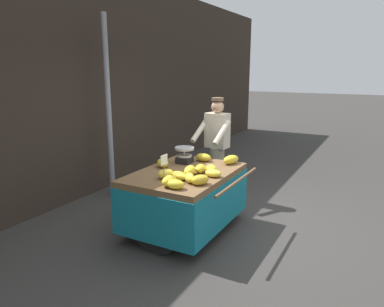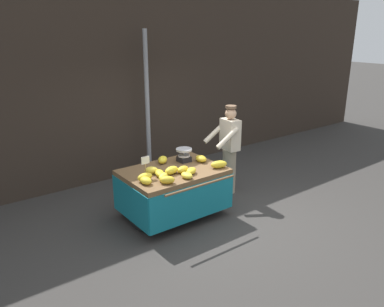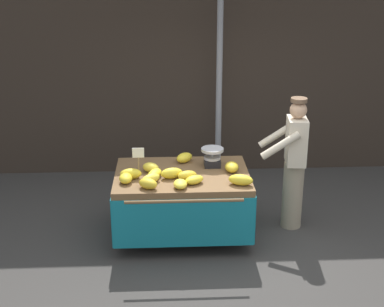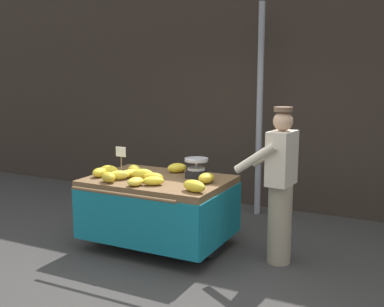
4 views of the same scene
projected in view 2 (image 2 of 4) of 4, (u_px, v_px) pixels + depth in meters
ground_plane at (216, 217)px, 6.50m from camera, size 60.00×60.00×0.00m
back_wall at (132, 84)px, 8.03m from camera, size 16.00×0.24×3.86m
street_pole at (147, 107)px, 7.82m from camera, size 0.09×0.09×3.05m
banana_cart at (173, 182)px, 6.37m from camera, size 1.65×1.36×0.84m
weighing_scale at (184, 155)px, 6.65m from camera, size 0.28×0.28×0.24m
price_sign at (145, 162)px, 5.92m from camera, size 0.14×0.01×0.34m
banana_bunch_0 at (187, 175)px, 5.94m from camera, size 0.16×0.22×0.09m
banana_bunch_1 at (201, 159)px, 6.65m from camera, size 0.18×0.25×0.12m
banana_bunch_2 at (160, 173)px, 6.01m from camera, size 0.23×0.29×0.10m
banana_bunch_3 at (183, 169)px, 6.16m from camera, size 0.26×0.19×0.11m
banana_bunch_4 at (163, 160)px, 6.59m from camera, size 0.28×0.28×0.12m
banana_bunch_5 at (163, 177)px, 5.86m from camera, size 0.26×0.23×0.11m
banana_bunch_6 at (167, 180)px, 5.72m from camera, size 0.27×0.24×0.12m
banana_bunch_7 at (146, 181)px, 5.71m from camera, size 0.16×0.22×0.11m
banana_bunch_8 at (219, 164)px, 6.36m from camera, size 0.32×0.22×0.13m
banana_bunch_9 at (151, 170)px, 6.11m from camera, size 0.25×0.23×0.12m
banana_bunch_10 at (145, 177)px, 5.83m from camera, size 0.26×0.14×0.13m
banana_bunch_11 at (171, 170)px, 6.10m from camera, size 0.29×0.19×0.13m
banana_bunch_12 at (191, 171)px, 6.11m from camera, size 0.27×0.24×0.10m
vendor_person at (229, 150)px, 7.23m from camera, size 0.61×0.56×1.71m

